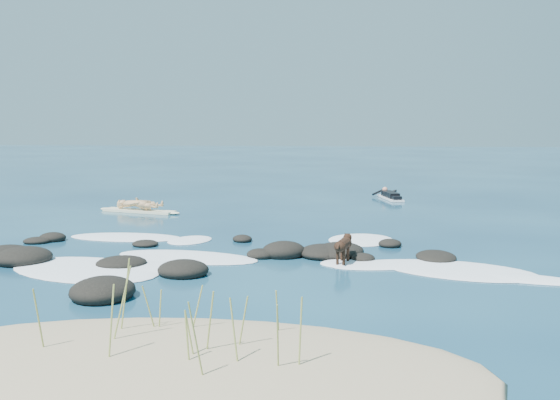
# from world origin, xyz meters

# --- Properties ---
(ground) EXTENTS (160.00, 160.00, 0.00)m
(ground) POSITION_xyz_m (0.00, 0.00, 0.00)
(ground) COLOR #0A2642
(ground) RESTS_ON ground
(sand_dune) EXTENTS (9.00, 4.40, 0.60)m
(sand_dune) POSITION_xyz_m (0.00, -8.20, 0.00)
(sand_dune) COLOR #9E8966
(sand_dune) RESTS_ON ground
(dune_grass) EXTENTS (3.72, 2.09, 1.24)m
(dune_grass) POSITION_xyz_m (0.14, -7.97, 0.62)
(dune_grass) COLOR #939C4B
(dune_grass) RESTS_ON ground
(reef_rocks) EXTENTS (12.25, 7.23, 0.53)m
(reef_rocks) POSITION_xyz_m (-1.60, -1.51, 0.11)
(reef_rocks) COLOR black
(reef_rocks) RESTS_ON ground
(breaking_foam) EXTENTS (13.60, 7.52, 0.12)m
(breaking_foam) POSITION_xyz_m (-0.20, -1.00, 0.01)
(breaking_foam) COLOR white
(breaking_foam) RESTS_ON ground
(standing_surfer_rig) EXTENTS (3.52, 1.42, 2.04)m
(standing_surfer_rig) POSITION_xyz_m (-5.40, 6.91, 0.80)
(standing_surfer_rig) COLOR #F6F0C5
(standing_surfer_rig) RESTS_ON ground
(paddling_surfer_rig) EXTENTS (1.32, 2.71, 0.47)m
(paddling_surfer_rig) POSITION_xyz_m (4.55, 12.13, 0.16)
(paddling_surfer_rig) COLOR white
(paddling_surfer_rig) RESTS_ON ground
(dog) EXTENTS (0.48, 1.14, 0.74)m
(dog) POSITION_xyz_m (2.39, -1.37, 0.49)
(dog) COLOR black
(dog) RESTS_ON ground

